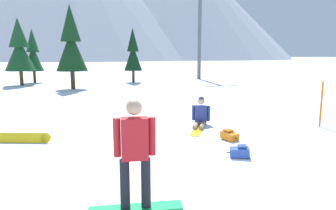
{
  "coord_description": "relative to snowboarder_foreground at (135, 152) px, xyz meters",
  "views": [
    {
      "loc": [
        -2.13,
        -5.53,
        2.35
      ],
      "look_at": [
        0.49,
        2.28,
        1.0
      ],
      "focal_mm": 32.45,
      "sensor_mm": 36.0,
      "label": 1
    }
  ],
  "objects": [
    {
      "name": "snowboarder_foreground",
      "position": [
        0.0,
        0.0,
        0.0
      ],
      "size": [
        1.48,
        0.52,
        1.72
      ],
      "color": "#19B259",
      "rests_on": "ground_plane"
    },
    {
      "name": "trail_marker_pole",
      "position": [
        7.03,
        3.46,
        -0.16
      ],
      "size": [
        0.06,
        0.06,
        1.51
      ],
      "primitive_type": "cylinder",
      "color": "orange",
      "rests_on": "ground_plane"
    },
    {
      "name": "pine_tree_young",
      "position": [
        -0.5,
        18.02,
        2.26
      ],
      "size": [
        2.13,
        2.13,
        5.81
      ],
      "color": "#472D19",
      "rests_on": "ground_plane"
    },
    {
      "name": "backpack_blue",
      "position": [
        2.83,
        1.61,
        -0.78
      ],
      "size": [
        0.55,
        0.5,
        0.29
      ],
      "color": "#2D4C9E",
      "rests_on": "ground_plane"
    },
    {
      "name": "ground_plane",
      "position": [
        1.21,
        1.22,
        -0.91
      ],
      "size": [
        800.0,
        800.0,
        0.0
      ],
      "primitive_type": "plane",
      "color": "silver"
    },
    {
      "name": "pine_tree_slender",
      "position": [
        4.7,
        22.11,
        1.67
      ],
      "size": [
        1.58,
        1.58,
        4.74
      ],
      "color": "#472D19",
      "rests_on": "ground_plane"
    },
    {
      "name": "backpack_orange",
      "position": [
        3.35,
        2.98,
        -0.78
      ],
      "size": [
        0.43,
        0.55,
        0.29
      ],
      "color": "orange",
      "rests_on": "ground_plane"
    },
    {
      "name": "ski_lift_tower",
      "position": [
        11.78,
        23.77,
        5.1
      ],
      "size": [
        2.96,
        0.36,
        10.71
      ],
      "color": "#595B60",
      "rests_on": "ground_plane"
    },
    {
      "name": "pine_tree_leaning",
      "position": [
        -3.54,
        24.42,
        1.61
      ],
      "size": [
        1.64,
        1.64,
        4.63
      ],
      "color": "#472D19",
      "rests_on": "ground_plane"
    },
    {
      "name": "pine_tree_tall",
      "position": [
        -4.3,
        22.17,
        1.96
      ],
      "size": [
        2.28,
        2.28,
        5.25
      ],
      "color": "#472D19",
      "rests_on": "ground_plane"
    },
    {
      "name": "loose_snowboard_near_right",
      "position": [
        -2.21,
        4.56,
        -0.77
      ],
      "size": [
        1.65,
        0.7,
        0.27
      ],
      "color": "yellow",
      "rests_on": "ground_plane"
    },
    {
      "name": "snowboarder_midground",
      "position": [
        3.31,
        4.86,
        -0.57
      ],
      "size": [
        1.25,
        1.69,
        0.97
      ],
      "color": "gray",
      "rests_on": "ground_plane"
    }
  ]
}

